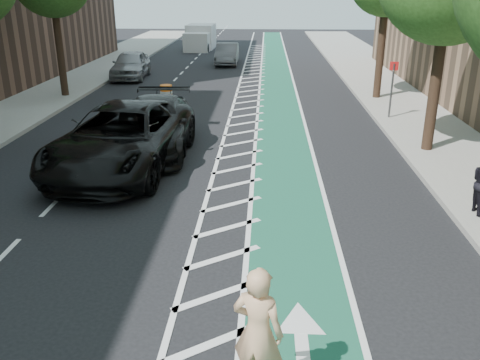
# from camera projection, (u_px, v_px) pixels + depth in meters

# --- Properties ---
(ground) EXTENTS (120.00, 120.00, 0.00)m
(ground) POSITION_uv_depth(u_px,v_px,m) (153.00, 256.00, 10.82)
(ground) COLOR black
(ground) RESTS_ON ground
(bike_lane) EXTENTS (2.00, 90.00, 0.01)m
(bike_lane) POSITION_uv_depth(u_px,v_px,m) (282.00, 132.00, 20.00)
(bike_lane) COLOR #185744
(bike_lane) RESTS_ON ground
(buffer_strip) EXTENTS (1.40, 90.00, 0.01)m
(buffer_strip) POSITION_uv_depth(u_px,v_px,m) (244.00, 131.00, 20.07)
(buffer_strip) COLOR silver
(buffer_strip) RESTS_ON ground
(sidewalk_right) EXTENTS (5.00, 90.00, 0.15)m
(sidewalk_right) POSITION_uv_depth(u_px,v_px,m) (449.00, 132.00, 19.66)
(sidewalk_right) COLOR gray
(sidewalk_right) RESTS_ON ground
(curb_right) EXTENTS (0.12, 90.00, 0.16)m
(curb_right) POSITION_uv_depth(u_px,v_px,m) (386.00, 131.00, 19.78)
(curb_right) COLOR gray
(curb_right) RESTS_ON ground
(curb_left) EXTENTS (0.12, 90.00, 0.16)m
(curb_left) POSITION_uv_depth(u_px,v_px,m) (32.00, 126.00, 20.45)
(curb_left) COLOR gray
(curb_left) RESTS_ON ground
(sign_post) EXTENTS (0.35, 0.08, 2.47)m
(sign_post) POSITION_uv_depth(u_px,v_px,m) (392.00, 89.00, 21.16)
(sign_post) COLOR #4C4C4C
(sign_post) RESTS_ON ground
(skateboarder) EXTENTS (0.83, 0.69, 1.96)m
(skateboarder) POSITION_uv_depth(u_px,v_px,m) (258.00, 332.00, 6.74)
(skateboarder) COLOR tan
(skateboarder) RESTS_ON skateboard
(suv_near) EXTENTS (3.87, 7.33, 1.97)m
(suv_near) POSITION_uv_depth(u_px,v_px,m) (123.00, 138.00, 15.72)
(suv_near) COLOR black
(suv_near) RESTS_ON ground
(suv_far) EXTENTS (2.77, 6.09, 1.73)m
(suv_far) POSITION_uv_depth(u_px,v_px,m) (154.00, 125.00, 17.57)
(suv_far) COLOR black
(suv_far) RESTS_ON ground
(car_silver) EXTENTS (2.21, 4.94, 1.65)m
(car_silver) POSITION_uv_depth(u_px,v_px,m) (131.00, 65.00, 31.28)
(car_silver) COLOR #949499
(car_silver) RESTS_ON ground
(car_grey) EXTENTS (1.60, 4.46, 1.46)m
(car_grey) POSITION_uv_depth(u_px,v_px,m) (227.00, 54.00, 36.85)
(car_grey) COLOR #5E5E63
(car_grey) RESTS_ON ground
(box_truck) EXTENTS (2.45, 5.16, 2.12)m
(box_truck) POSITION_uv_depth(u_px,v_px,m) (200.00, 38.00, 45.34)
(box_truck) COLOR silver
(box_truck) RESTS_ON ground
(barrel_a) EXTENTS (0.59, 0.59, 0.81)m
(barrel_a) POSITION_uv_depth(u_px,v_px,m) (56.00, 167.00, 15.00)
(barrel_a) COLOR #E14E0B
(barrel_a) RESTS_ON ground
(barrel_b) EXTENTS (0.72, 0.72, 0.98)m
(barrel_b) POSITION_uv_depth(u_px,v_px,m) (161.00, 118.00, 20.19)
(barrel_b) COLOR #DE5D0B
(barrel_b) RESTS_ON ground
(barrel_c) EXTENTS (0.71, 0.71, 0.97)m
(barrel_c) POSITION_uv_depth(u_px,v_px,m) (166.00, 96.00, 24.28)
(barrel_c) COLOR orange
(barrel_c) RESTS_ON ground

